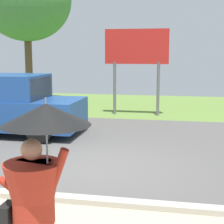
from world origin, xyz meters
TOP-DOWN VIEW (x-y plane):
  - ground_plane at (0.00, 2.95)m, footprint 40.00×22.00m
  - monk_pedestrian at (0.49, -4.36)m, footprint 1.02×0.90m
  - pickup_truck at (-3.71, 2.77)m, footprint 5.20×2.28m
  - roadside_billboard at (0.05, 7.03)m, footprint 2.60×0.12m
  - tree_center_back at (-5.71, 9.43)m, footprint 4.39×4.39m

SIDE VIEW (x-z plane):
  - ground_plane at x=0.00m, z-range -0.15..0.05m
  - pickup_truck at x=-3.71m, z-range -0.07..1.81m
  - monk_pedestrian at x=0.49m, z-range 0.00..2.13m
  - roadside_billboard at x=0.05m, z-range 0.80..4.30m
  - tree_center_back at x=-5.71m, z-range 1.53..8.62m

